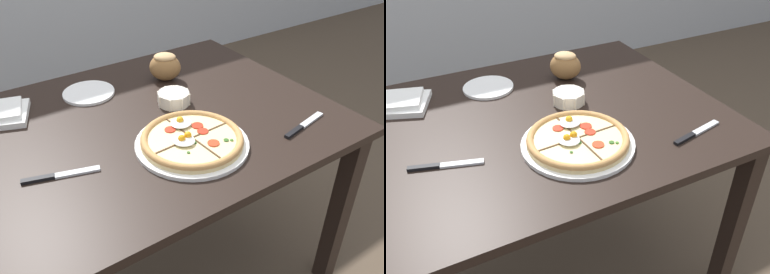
# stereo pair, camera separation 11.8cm
# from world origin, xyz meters

# --- Properties ---
(ground_plane) EXTENTS (12.00, 12.00, 0.00)m
(ground_plane) POSITION_xyz_m (0.00, 0.00, 0.00)
(ground_plane) COLOR brown
(dining_table) EXTENTS (1.24, 0.94, 0.74)m
(dining_table) POSITION_xyz_m (0.00, 0.00, 0.64)
(dining_table) COLOR black
(dining_table) RESTS_ON ground_plane
(pizza) EXTENTS (0.34, 0.34, 0.05)m
(pizza) POSITION_xyz_m (0.06, -0.20, 0.76)
(pizza) COLOR white
(pizza) RESTS_ON dining_table
(ramekin_bowl) EXTENTS (0.12, 0.12, 0.04)m
(ramekin_bowl) POSITION_xyz_m (0.15, 0.04, 0.76)
(ramekin_bowl) COLOR silver
(ramekin_bowl) RESTS_ON dining_table
(napkin_folded) EXTENTS (0.24, 0.22, 0.04)m
(napkin_folded) POSITION_xyz_m (-0.38, 0.28, 0.75)
(napkin_folded) COLOR white
(napkin_folded) RESTS_ON dining_table
(bread_piece_near) EXTENTS (0.15, 0.14, 0.11)m
(bread_piece_near) POSITION_xyz_m (0.22, 0.22, 0.79)
(bread_piece_near) COLOR olive
(bread_piece_near) RESTS_ON dining_table
(knife_main) EXTENTS (0.20, 0.06, 0.01)m
(knife_main) POSITION_xyz_m (0.41, -0.32, 0.74)
(knife_main) COLOR silver
(knife_main) RESTS_ON dining_table
(knife_spare) EXTENTS (0.20, 0.07, 0.01)m
(knife_spare) POSITION_xyz_m (-0.31, -0.13, 0.74)
(knife_spare) COLOR silver
(knife_spare) RESTS_ON dining_table
(side_saucer) EXTENTS (0.18, 0.18, 0.01)m
(side_saucer) POSITION_xyz_m (-0.07, 0.27, 0.74)
(side_saucer) COLOR white
(side_saucer) RESTS_ON dining_table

